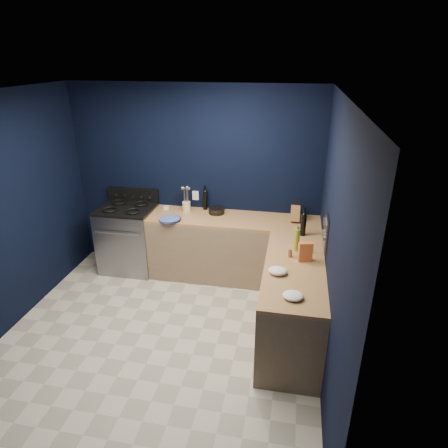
% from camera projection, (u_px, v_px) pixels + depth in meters
% --- Properties ---
extents(floor, '(3.50, 3.50, 0.02)m').
position_uv_depth(floor, '(160.00, 337.00, 4.41)').
color(floor, beige).
rests_on(floor, ground).
extents(ceiling, '(3.50, 3.50, 0.02)m').
position_uv_depth(ceiling, '(140.00, 94.00, 3.35)').
color(ceiling, silver).
rests_on(ceiling, ground).
extents(wall_back, '(3.50, 0.02, 2.60)m').
position_uv_depth(wall_back, '(195.00, 180.00, 5.47)').
color(wall_back, black).
rests_on(wall_back, ground).
extents(wall_right, '(0.02, 3.50, 2.60)m').
position_uv_depth(wall_right, '(333.00, 247.00, 3.59)').
color(wall_right, black).
rests_on(wall_right, ground).
extents(wall_front, '(3.50, 0.02, 2.60)m').
position_uv_depth(wall_front, '(47.00, 355.00, 2.30)').
color(wall_front, black).
rests_on(wall_front, ground).
extents(cab_back, '(2.30, 0.63, 0.86)m').
position_uv_depth(cab_back, '(233.00, 249.00, 5.42)').
color(cab_back, '#866D51').
rests_on(cab_back, floor).
extents(top_back, '(2.30, 0.63, 0.04)m').
position_uv_depth(top_back, '(234.00, 220.00, 5.24)').
color(top_back, brown).
rests_on(top_back, cab_back).
extents(cab_right, '(0.63, 1.67, 0.86)m').
position_uv_depth(cab_right, '(292.00, 304.00, 4.25)').
color(cab_right, '#866D51').
rests_on(cab_right, floor).
extents(top_right, '(0.63, 1.67, 0.04)m').
position_uv_depth(top_right, '(295.00, 268.00, 4.07)').
color(top_right, brown).
rests_on(top_right, cab_right).
extents(gas_range, '(0.76, 0.66, 0.92)m').
position_uv_depth(gas_range, '(129.00, 239.00, 5.65)').
color(gas_range, gray).
rests_on(gas_range, floor).
extents(oven_door, '(0.59, 0.02, 0.42)m').
position_uv_depth(oven_door, '(120.00, 250.00, 5.37)').
color(oven_door, black).
rests_on(oven_door, gas_range).
extents(cooktop, '(0.76, 0.66, 0.03)m').
position_uv_depth(cooktop, '(126.00, 209.00, 5.46)').
color(cooktop, black).
rests_on(cooktop, gas_range).
extents(backguard, '(0.76, 0.06, 0.20)m').
position_uv_depth(backguard, '(134.00, 195.00, 5.69)').
color(backguard, black).
rests_on(backguard, gas_range).
extents(spice_panel, '(0.02, 0.28, 0.38)m').
position_uv_depth(spice_panel, '(326.00, 233.00, 4.13)').
color(spice_panel, gray).
rests_on(spice_panel, wall_right).
extents(wall_outlet, '(0.09, 0.02, 0.13)m').
position_uv_depth(wall_outlet, '(196.00, 195.00, 5.53)').
color(wall_outlet, white).
rests_on(wall_outlet, wall_back).
extents(plate_stack, '(0.36, 0.36, 0.03)m').
position_uv_depth(plate_stack, '(170.00, 219.00, 5.15)').
color(plate_stack, '#40489E').
rests_on(plate_stack, top_back).
extents(ramekin, '(0.10, 0.10, 0.04)m').
position_uv_depth(ramekin, '(166.00, 208.00, 5.54)').
color(ramekin, white).
rests_on(ramekin, top_back).
extents(utensil_crock, '(0.12, 0.12, 0.14)m').
position_uv_depth(utensil_crock, '(187.00, 207.00, 5.44)').
color(utensil_crock, '#EFE4C3').
rests_on(utensil_crock, top_back).
extents(wine_bottle_back, '(0.09, 0.09, 0.27)m').
position_uv_depth(wine_bottle_back, '(205.00, 200.00, 5.48)').
color(wine_bottle_back, black).
rests_on(wine_bottle_back, top_back).
extents(lemon_basket, '(0.27, 0.27, 0.08)m').
position_uv_depth(lemon_basket, '(217.00, 211.00, 5.38)').
color(lemon_basket, black).
rests_on(lemon_basket, top_back).
extents(knife_block, '(0.12, 0.25, 0.26)m').
position_uv_depth(knife_block, '(295.00, 213.00, 5.12)').
color(knife_block, brown).
rests_on(knife_block, top_back).
extents(wine_bottle_right, '(0.07, 0.07, 0.28)m').
position_uv_depth(wine_bottle_right, '(303.00, 225.00, 4.70)').
color(wine_bottle_right, black).
rests_on(wine_bottle_right, top_right).
extents(oil_bottle, '(0.06, 0.06, 0.26)m').
position_uv_depth(oil_bottle, '(297.00, 240.00, 4.33)').
color(oil_bottle, olive).
rests_on(oil_bottle, top_right).
extents(spice_jar_near, '(0.05, 0.05, 0.10)m').
position_uv_depth(spice_jar_near, '(290.00, 253.00, 4.23)').
color(spice_jar_near, olive).
rests_on(spice_jar_near, top_right).
extents(spice_jar_far, '(0.05, 0.05, 0.08)m').
position_uv_depth(spice_jar_far, '(301.00, 251.00, 4.27)').
color(spice_jar_far, olive).
rests_on(spice_jar_far, top_right).
extents(crouton_bag, '(0.16, 0.10, 0.21)m').
position_uv_depth(crouton_bag, '(305.00, 252.00, 4.12)').
color(crouton_bag, red).
rests_on(crouton_bag, top_right).
extents(towel_front, '(0.22, 0.19, 0.07)m').
position_uv_depth(towel_front, '(278.00, 271.00, 3.91)').
color(towel_front, white).
rests_on(towel_front, top_right).
extents(towel_end, '(0.23, 0.22, 0.06)m').
position_uv_depth(towel_end, '(293.00, 296.00, 3.51)').
color(towel_end, white).
rests_on(towel_end, top_right).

